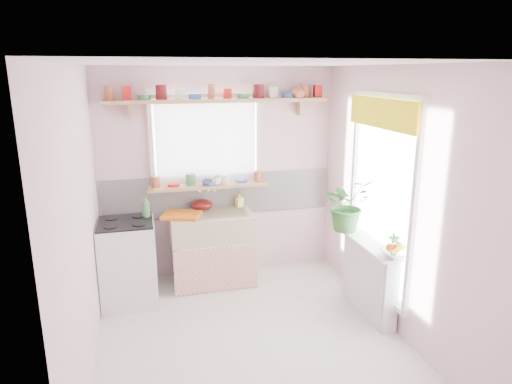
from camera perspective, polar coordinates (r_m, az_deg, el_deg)
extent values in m
plane|color=silver|center=(4.51, -0.59, -17.90)|extent=(3.20, 3.20, 0.00)
plane|color=white|center=(3.79, -0.70, 15.77)|extent=(3.20, 3.20, 0.00)
plane|color=silver|center=(5.49, -4.66, 2.30)|extent=(2.80, 0.00, 2.80)
plane|color=silver|center=(2.56, 8.22, -12.99)|extent=(2.80, 0.00, 2.80)
plane|color=silver|center=(3.90, -21.09, -3.95)|extent=(0.00, 3.20, 3.20)
plane|color=silver|center=(4.50, 16.92, -1.12)|extent=(0.00, 3.20, 3.20)
cube|color=white|center=(5.53, -4.58, -0.26)|extent=(2.74, 0.03, 0.50)
cube|color=pink|center=(5.59, -4.53, -2.25)|extent=(2.74, 0.02, 0.12)
cube|color=white|center=(5.39, -6.32, 6.35)|extent=(1.20, 0.01, 1.00)
cube|color=white|center=(5.32, -6.22, 6.25)|extent=(1.15, 0.02, 0.95)
cube|color=white|center=(4.67, 15.61, -0.47)|extent=(0.01, 1.10, 1.90)
cube|color=yellow|center=(4.49, 15.38, 9.48)|extent=(0.03, 1.20, 0.28)
cube|color=white|center=(5.48, -5.45, -8.46)|extent=(0.85, 0.55, 0.55)
cube|color=#CD513C|center=(5.23, -4.95, -9.64)|extent=(0.95, 0.02, 0.53)
cube|color=#C5B890|center=(5.33, -5.57, -4.26)|extent=(0.95, 0.55, 0.30)
cylinder|color=silver|center=(5.45, -6.09, 0.56)|extent=(0.03, 0.22, 0.03)
cube|color=white|center=(5.14, -15.68, -8.52)|extent=(0.58, 0.58, 0.90)
cube|color=black|center=(4.98, -16.04, -3.70)|extent=(0.56, 0.56, 0.02)
cylinder|color=black|center=(4.85, -17.74, -4.15)|extent=(0.14, 0.14, 0.01)
cylinder|color=black|center=(4.84, -14.42, -3.94)|extent=(0.14, 0.14, 0.01)
cylinder|color=black|center=(5.11, -17.59, -3.15)|extent=(0.14, 0.14, 0.01)
cylinder|color=black|center=(5.10, -14.46, -2.95)|extent=(0.14, 0.14, 0.01)
cube|color=white|center=(4.92, 13.92, -10.42)|extent=(0.15, 0.90, 0.75)
cube|color=white|center=(4.76, 13.89, -6.28)|extent=(0.22, 0.95, 0.03)
cube|color=tan|center=(5.38, -5.99, 0.79)|extent=(1.40, 0.22, 0.04)
cube|color=tan|center=(5.24, -4.61, 11.32)|extent=(2.52, 0.24, 0.04)
cylinder|color=#A55133|center=(5.16, -17.90, 11.50)|extent=(0.11, 0.11, 0.12)
cylinder|color=red|center=(5.16, -15.85, 11.65)|extent=(0.11, 0.11, 0.12)
cylinder|color=#3F7F4C|center=(5.16, -13.78, 11.45)|extent=(0.11, 0.11, 0.06)
cylinder|color=#590F14|center=(5.16, -11.74, 11.90)|extent=(0.11, 0.11, 0.12)
cylinder|color=silver|center=(5.18, -9.69, 12.00)|extent=(0.11, 0.11, 0.12)
cylinder|color=#3359A5|center=(5.20, -7.64, 11.76)|extent=(0.11, 0.11, 0.06)
cylinder|color=#A55133|center=(5.22, -5.63, 12.16)|extent=(0.11, 0.11, 0.12)
cylinder|color=red|center=(5.25, -3.63, 12.22)|extent=(0.11, 0.11, 0.12)
cylinder|color=#3F7F4C|center=(5.29, -1.65, 11.94)|extent=(0.11, 0.11, 0.06)
cylinder|color=#590F14|center=(5.33, 0.29, 12.29)|extent=(0.11, 0.11, 0.12)
cylinder|color=silver|center=(5.38, 2.20, 12.30)|extent=(0.11, 0.11, 0.12)
cylinder|color=#3359A5|center=(5.44, 4.07, 11.99)|extent=(0.11, 0.11, 0.06)
cylinder|color=#A55133|center=(5.50, 5.92, 12.29)|extent=(0.11, 0.11, 0.12)
cylinder|color=red|center=(5.56, 7.71, 12.27)|extent=(0.11, 0.11, 0.12)
cylinder|color=#A55133|center=(5.30, -12.64, 1.20)|extent=(0.11, 0.11, 0.12)
cylinder|color=red|center=(5.31, -10.42, 1.35)|extent=(0.11, 0.11, 0.12)
cylinder|color=#3F7F4C|center=(5.34, -8.20, 1.17)|extent=(0.11, 0.11, 0.06)
cylinder|color=#590F14|center=(5.36, -6.01, 1.62)|extent=(0.11, 0.11, 0.12)
cylinder|color=silver|center=(5.39, -3.84, 1.75)|extent=(0.11, 0.11, 0.12)
cylinder|color=#3359A5|center=(5.44, -1.69, 1.57)|extent=(0.11, 0.11, 0.06)
cylinder|color=#A55133|center=(5.48, 0.41, 2.00)|extent=(0.11, 0.11, 0.12)
cube|color=orange|center=(5.21, -9.26, -2.87)|extent=(0.50, 0.44, 0.04)
ellipsoid|color=#5A110F|center=(5.44, -6.80, -1.57)|extent=(0.35, 0.35, 0.12)
imported|color=#306829|center=(4.97, 11.33, -1.52)|extent=(0.58, 0.52, 0.57)
imported|color=white|center=(4.45, 17.05, -7.36)|extent=(0.28, 0.28, 0.07)
imported|color=#2E6E2C|center=(4.41, 16.86, -6.43)|extent=(0.12, 0.09, 0.23)
imported|color=#FAEC6F|center=(5.51, -2.11, -0.97)|extent=(0.10, 0.10, 0.17)
imported|color=silver|center=(5.31, -5.02, 1.38)|extent=(0.13, 0.13, 0.09)
imported|color=#3762B5|center=(5.31, -5.85, 1.14)|extent=(0.21, 0.21, 0.06)
imported|color=#B35137|center=(5.41, 5.34, 12.51)|extent=(0.17, 0.17, 0.17)
imported|color=#44894B|center=(5.05, -13.63, -1.77)|extent=(0.12, 0.12, 0.23)
sphere|color=orange|center=(4.43, 17.10, -6.68)|extent=(0.08, 0.08, 0.08)
sphere|color=orange|center=(4.48, 17.56, -6.45)|extent=(0.08, 0.08, 0.08)
sphere|color=orange|center=(4.42, 16.41, -6.67)|extent=(0.08, 0.08, 0.08)
cylinder|color=yellow|center=(4.40, 17.67, -6.74)|extent=(0.18, 0.04, 0.10)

